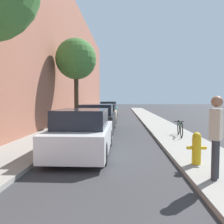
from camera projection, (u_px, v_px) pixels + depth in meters
ground_plane at (116, 124)px, 15.85m from camera, size 120.00×120.00×0.00m
sidewalk_left at (76, 123)px, 15.99m from camera, size 2.00×52.00×0.12m
sidewalk_right at (158, 124)px, 15.71m from camera, size 2.00×52.00×0.12m
building_facade_left at (56, 48)px, 15.74m from camera, size 0.70×52.00×10.70m
parked_car_white at (83, 133)px, 7.28m from camera, size 1.75×3.92×1.47m
parked_car_black at (97, 118)px, 12.42m from camera, size 1.88×4.22×1.51m
parked_car_champagne at (105, 113)px, 17.41m from camera, size 1.78×4.14×1.40m
parked_car_teal at (109, 109)px, 22.75m from camera, size 1.70×4.60×1.53m
street_tree_far at (76, 60)px, 13.95m from camera, size 2.53×2.53×5.43m
fire_hydrant at (197, 148)px, 5.77m from camera, size 0.49×0.22×0.83m
pedestrian at (216, 132)px, 4.65m from camera, size 0.39×0.44×1.75m
bicycle at (180, 128)px, 10.18m from camera, size 0.44×1.67×0.68m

